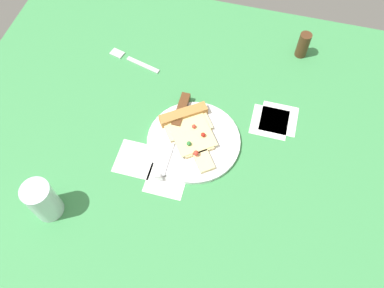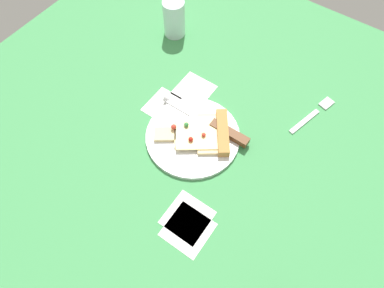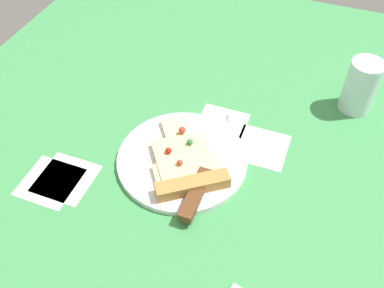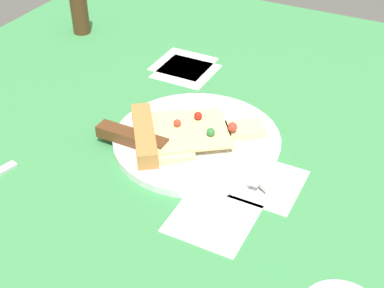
{
  "view_description": "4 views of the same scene",
  "coord_description": "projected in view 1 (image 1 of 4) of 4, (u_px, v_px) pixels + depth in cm",
  "views": [
    {
      "loc": [
        16.9,
        -40.21,
        82.61
      ],
      "look_at": [
        5.23,
        4.17,
        2.99
      ],
      "focal_mm": 37.03,
      "sensor_mm": 36.0,
      "label": 1
    },
    {
      "loc": [
        40.75,
        31.21,
        71.87
      ],
      "look_at": [
        8.37,
        8.55,
        3.66
      ],
      "focal_mm": 32.77,
      "sensor_mm": 36.0,
      "label": 2
    },
    {
      "loc": [
        -13.06,
        49.67,
        55.82
      ],
      "look_at": [
        4.35,
        3.48,
        1.66
      ],
      "focal_mm": 39.26,
      "sensor_mm": 36.0,
      "label": 3
    },
    {
      "loc": [
        -46.46,
        -19.06,
        42.63
      ],
      "look_at": [
        1.12,
        5.19,
        2.87
      ],
      "focal_mm": 49.71,
      "sensor_mm": 36.0,
      "label": 4
    }
  ],
  "objects": [
    {
      "name": "knife",
      "position": [
        176.0,
        126.0,
        0.96
      ],
      "size": [
        2.2,
        24.0,
        2.45
      ],
      "rotation": [
        0.0,
        0.0,
        3.14
      ],
      "color": "silver",
      "rests_on": "plate"
    },
    {
      "name": "fork",
      "position": [
        132.0,
        59.0,
        1.08
      ],
      "size": [
        15.25,
        5.67,
        0.8
      ],
      "rotation": [
        0.0,
        0.0,
        1.31
      ],
      "color": "silver",
      "rests_on": "ground_plane"
    },
    {
      "name": "pepper_shaker",
      "position": [
        303.0,
        45.0,
        1.07
      ],
      "size": [
        3.14,
        3.14,
        7.36
      ],
      "primitive_type": "cylinder",
      "color": "#4C2D19",
      "rests_on": "ground_plane"
    },
    {
      "name": "ground_plane",
      "position": [
        166.0,
        163.0,
        0.94
      ],
      "size": [
        113.14,
        113.14,
        3.0
      ],
      "color": "#3D8C4C",
      "rests_on": "ground"
    },
    {
      "name": "plate",
      "position": [
        194.0,
        141.0,
        0.95
      ],
      "size": [
        22.44,
        22.44,
        1.05
      ],
      "primitive_type": "cylinder",
      "color": "silver",
      "rests_on": "ground_plane"
    },
    {
      "name": "pizza_slice",
      "position": [
        190.0,
        130.0,
        0.95
      ],
      "size": [
        16.5,
        18.68,
        2.56
      ],
      "rotation": [
        0.0,
        0.0,
        3.77
      ],
      "color": "beige",
      "rests_on": "plate"
    },
    {
      "name": "drinking_glass",
      "position": [
        43.0,
        200.0,
        0.82
      ],
      "size": [
        6.08,
        6.08,
        10.54
      ],
      "primitive_type": "cylinder",
      "color": "silver",
      "rests_on": "ground_plane"
    }
  ]
}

